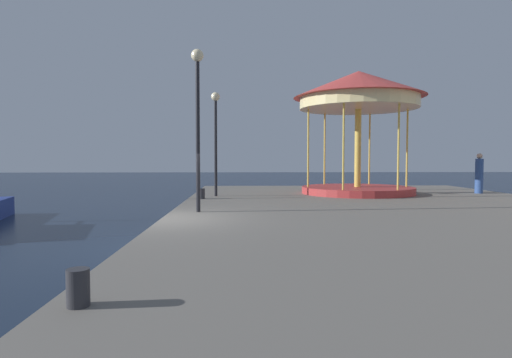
{
  "coord_description": "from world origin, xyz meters",
  "views": [
    {
      "loc": [
        2.11,
        -10.99,
        2.37
      ],
      "look_at": [
        2.66,
        5.64,
        1.54
      ],
      "focal_mm": 29.55,
      "sensor_mm": 36.0,
      "label": 1
    }
  ],
  "objects_px": {
    "carousel": "(358,102)",
    "lamp_post_near_edge": "(198,103)",
    "bollard_north": "(202,194)",
    "lamp_post_mid_promenade": "(216,125)",
    "bollard_south": "(78,288)",
    "person_near_carousel": "(479,175)"
  },
  "relations": [
    {
      "from": "carousel",
      "to": "lamp_post_near_edge",
      "type": "relative_size",
      "value": 1.22
    },
    {
      "from": "lamp_post_mid_promenade",
      "to": "bollard_south",
      "type": "height_order",
      "value": "lamp_post_mid_promenade"
    },
    {
      "from": "carousel",
      "to": "lamp_post_near_edge",
      "type": "bearing_deg",
      "value": -135.87
    },
    {
      "from": "lamp_post_mid_promenade",
      "to": "bollard_north",
      "type": "bearing_deg",
      "value": -111.83
    },
    {
      "from": "lamp_post_near_edge",
      "to": "carousel",
      "type": "bearing_deg",
      "value": 44.13
    },
    {
      "from": "lamp_post_near_edge",
      "to": "bollard_north",
      "type": "relative_size",
      "value": 11.74
    },
    {
      "from": "lamp_post_near_edge",
      "to": "bollard_north",
      "type": "xyz_separation_m",
      "value": [
        -0.28,
        3.97,
        -2.97
      ]
    },
    {
      "from": "bollard_north",
      "to": "person_near_carousel",
      "type": "relative_size",
      "value": 0.22
    },
    {
      "from": "bollard_south",
      "to": "person_near_carousel",
      "type": "height_order",
      "value": "person_near_carousel"
    },
    {
      "from": "lamp_post_mid_promenade",
      "to": "person_near_carousel",
      "type": "bearing_deg",
      "value": 4.84
    },
    {
      "from": "carousel",
      "to": "bollard_north",
      "type": "xyz_separation_m",
      "value": [
        -6.68,
        -2.24,
        -3.83
      ]
    },
    {
      "from": "bollard_north",
      "to": "carousel",
      "type": "bearing_deg",
      "value": 18.54
    },
    {
      "from": "lamp_post_mid_promenade",
      "to": "person_near_carousel",
      "type": "height_order",
      "value": "lamp_post_mid_promenade"
    },
    {
      "from": "bollard_south",
      "to": "person_near_carousel",
      "type": "distance_m",
      "value": 18.63
    },
    {
      "from": "bollard_south",
      "to": "person_near_carousel",
      "type": "bearing_deg",
      "value": 48.62
    },
    {
      "from": "bollard_south",
      "to": "carousel",
      "type": "bearing_deg",
      "value": 63.99
    },
    {
      "from": "lamp_post_mid_promenade",
      "to": "person_near_carousel",
      "type": "distance_m",
      "value": 11.89
    },
    {
      "from": "carousel",
      "to": "lamp_post_mid_promenade",
      "type": "relative_size",
      "value": 1.34
    },
    {
      "from": "lamp_post_near_edge",
      "to": "lamp_post_mid_promenade",
      "type": "relative_size",
      "value": 1.1
    },
    {
      "from": "bollard_south",
      "to": "bollard_north",
      "type": "xyz_separation_m",
      "value": [
        0.18,
        11.8,
        0.0
      ]
    },
    {
      "from": "bollard_north",
      "to": "lamp_post_mid_promenade",
      "type": "bearing_deg",
      "value": 68.17
    },
    {
      "from": "lamp_post_near_edge",
      "to": "bollard_north",
      "type": "bearing_deg",
      "value": 94.02
    }
  ]
}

